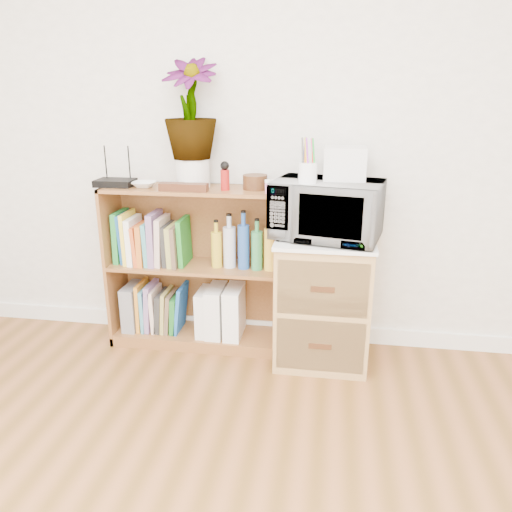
# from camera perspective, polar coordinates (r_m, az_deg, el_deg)

# --- Properties ---
(skirting_board) EXTENTS (4.00, 0.02, 0.10)m
(skirting_board) POSITION_cam_1_polar(r_m,az_deg,el_deg) (3.16, 0.16, -8.16)
(skirting_board) COLOR white
(skirting_board) RESTS_ON ground
(bookshelf) EXTENTS (1.00, 0.30, 0.95)m
(bookshelf) POSITION_cam_1_polar(r_m,az_deg,el_deg) (2.93, -7.03, -1.40)
(bookshelf) COLOR brown
(bookshelf) RESTS_ON ground
(wicker_unit) EXTENTS (0.50, 0.45, 0.70)m
(wicker_unit) POSITION_cam_1_polar(r_m,az_deg,el_deg) (2.80, 7.62, -5.12)
(wicker_unit) COLOR #9E7542
(wicker_unit) RESTS_ON ground
(microwave) EXTENTS (0.61, 0.48, 0.30)m
(microwave) POSITION_cam_1_polar(r_m,az_deg,el_deg) (2.63, 8.09, 5.26)
(microwave) COLOR white
(microwave) RESTS_ON wicker_unit
(pen_cup) EXTENTS (0.09, 0.09, 0.10)m
(pen_cup) POSITION_cam_1_polar(r_m,az_deg,el_deg) (2.52, 5.92, 9.44)
(pen_cup) COLOR white
(pen_cup) RESTS_ON microwave
(small_appliance) EXTENTS (0.21, 0.18, 0.17)m
(small_appliance) POSITION_cam_1_polar(r_m,az_deg,el_deg) (2.64, 10.12, 10.39)
(small_appliance) COLOR silver
(small_appliance) RESTS_ON microwave
(router) EXTENTS (0.21, 0.14, 0.04)m
(router) POSITION_cam_1_polar(r_m,az_deg,el_deg) (2.94, -15.78, 8.06)
(router) COLOR black
(router) RESTS_ON bookshelf
(white_bowl) EXTENTS (0.13, 0.13, 0.03)m
(white_bowl) POSITION_cam_1_polar(r_m,az_deg,el_deg) (2.86, -12.65, 7.98)
(white_bowl) COLOR silver
(white_bowl) RESTS_ON bookshelf
(plant_pot) EXTENTS (0.19, 0.19, 0.16)m
(plant_pot) POSITION_cam_1_polar(r_m,az_deg,el_deg) (2.81, -7.24, 9.40)
(plant_pot) COLOR silver
(plant_pot) RESTS_ON bookshelf
(potted_plant) EXTENTS (0.29, 0.29, 0.52)m
(potted_plant) POSITION_cam_1_polar(r_m,az_deg,el_deg) (2.78, -7.53, 16.33)
(potted_plant) COLOR #2F732E
(potted_plant) RESTS_ON plant_pot
(trinket_box) EXTENTS (0.26, 0.07, 0.04)m
(trinket_box) POSITION_cam_1_polar(r_m,az_deg,el_deg) (2.71, -8.28, 7.80)
(trinket_box) COLOR #33180D
(trinket_box) RESTS_ON bookshelf
(kokeshi_doll) EXTENTS (0.05, 0.05, 0.11)m
(kokeshi_doll) POSITION_cam_1_polar(r_m,az_deg,el_deg) (2.71, -3.56, 8.66)
(kokeshi_doll) COLOR maroon
(kokeshi_doll) RESTS_ON bookshelf
(wooden_bowl) EXTENTS (0.13, 0.13, 0.08)m
(wooden_bowl) POSITION_cam_1_polar(r_m,az_deg,el_deg) (2.73, -0.10, 8.45)
(wooden_bowl) COLOR #371B0F
(wooden_bowl) RESTS_ON bookshelf
(paint_jars) EXTENTS (0.10, 0.04, 0.05)m
(paint_jars) POSITION_cam_1_polar(r_m,az_deg,el_deg) (2.62, 2.07, 7.73)
(paint_jars) COLOR pink
(paint_jars) RESTS_ON bookshelf
(file_box) EXTENTS (0.08, 0.22, 0.27)m
(file_box) POSITION_cam_1_polar(r_m,az_deg,el_deg) (3.16, -13.85, -5.58)
(file_box) COLOR slate
(file_box) RESTS_ON bookshelf
(magazine_holder_left) EXTENTS (0.09, 0.22, 0.27)m
(magazine_holder_left) POSITION_cam_1_polar(r_m,az_deg,el_deg) (3.01, -5.73, -6.33)
(magazine_holder_left) COLOR silver
(magazine_holder_left) RESTS_ON bookshelf
(magazine_holder_mid) EXTENTS (0.09, 0.24, 0.30)m
(magazine_holder_mid) POSITION_cam_1_polar(r_m,az_deg,el_deg) (2.99, -4.56, -6.23)
(magazine_holder_mid) COLOR white
(magazine_holder_mid) RESTS_ON bookshelf
(magazine_holder_right) EXTENTS (0.10, 0.24, 0.30)m
(magazine_holder_right) POSITION_cam_1_polar(r_m,az_deg,el_deg) (2.97, -2.51, -6.33)
(magazine_holder_right) COLOR white
(magazine_holder_right) RESTS_ON bookshelf
(cookbooks) EXTENTS (0.42, 0.20, 0.31)m
(cookbooks) POSITION_cam_1_polar(r_m,az_deg,el_deg) (2.96, -11.96, 1.78)
(cookbooks) COLOR #228234
(cookbooks) RESTS_ON bookshelf
(liquor_bottles) EXTENTS (0.37, 0.07, 0.32)m
(liquor_bottles) POSITION_cam_1_polar(r_m,az_deg,el_deg) (2.81, -1.19, 1.60)
(liquor_bottles) COLOR gold
(liquor_bottles) RESTS_ON bookshelf
(lower_books) EXTENTS (0.29, 0.19, 0.30)m
(lower_books) POSITION_cam_1_polar(r_m,az_deg,el_deg) (3.10, -10.78, -5.93)
(lower_books) COLOR orange
(lower_books) RESTS_ON bookshelf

